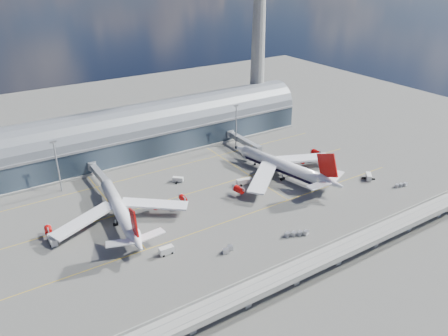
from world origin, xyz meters
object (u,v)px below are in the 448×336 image
floodlight_mast_right (236,125)px  service_truck_2 (244,181)px  service_truck_0 (52,240)px  service_truck_3 (369,177)px  airliner_left (120,211)px  cargo_train_1 (297,234)px  service_truck_4 (265,167)px  floodlight_mast_left (57,165)px  cargo_train_2 (401,185)px  airliner_right (283,166)px  service_truck_5 (178,179)px  service_truck_1 (166,251)px  control_tower (258,44)px  cargo_train_0 (228,250)px

floodlight_mast_right → service_truck_2: floodlight_mast_right is taller
service_truck_0 → service_truck_3: (146.47, -29.06, -0.05)m
airliner_left → cargo_train_1: bearing=-33.9°
service_truck_0 → service_truck_4: (109.30, 7.78, 0.10)m
floodlight_mast_right → cargo_train_1: 94.59m
floodlight_mast_left → cargo_train_2: floodlight_mast_left is taller
airliner_left → cargo_train_2: 132.85m
airliner_right → cargo_train_2: size_ratio=9.34×
service_truck_0 → service_truck_5: size_ratio=1.39×
service_truck_1 → service_truck_3: (112.18, 1.18, -0.07)m
airliner_right → service_truck_5: airliner_right is taller
service_truck_4 → cargo_train_1: 60.80m
airliner_left → service_truck_4: size_ratio=10.16×
airliner_left → service_truck_3: (118.47, -29.04, -3.98)m
control_tower → service_truck_4: control_tower is taller
airliner_left → service_truck_2: airliner_left is taller
airliner_left → service_truck_1: (6.29, -30.22, -3.90)m
service_truck_1 → service_truck_4: bearing=-61.9°
service_truck_2 → service_truck_3: size_ratio=1.34×
floodlight_mast_left → service_truck_2: (77.32, -41.01, -12.16)m
airliner_left → floodlight_mast_left: bearing=115.3°
floodlight_mast_left → service_truck_5: (50.95, -21.35, -12.34)m
service_truck_0 → cargo_train_0: service_truck_0 is taller
service_truck_3 → airliner_right: bearing=-174.2°
service_truck_4 → cargo_train_0: size_ratio=1.12×
airliner_left → service_truck_4: airliner_left is taller
floodlight_mast_left → service_truck_0: bearing=-108.5°
floodlight_mast_right → airliner_left: bearing=-154.2°
floodlight_mast_right → service_truck_2: 48.41m
airliner_left → service_truck_0: 28.27m
airliner_right → service_truck_3: bearing=-48.8°
service_truck_1 → cargo_train_2: (119.37, -12.64, -0.75)m
floodlight_mast_right → cargo_train_1: size_ratio=2.55×
control_tower → floodlight_mast_right: (-35.00, -28.00, -38.00)m
floodlight_mast_right → service_truck_3: size_ratio=4.26×
service_truck_5 → floodlight_mast_left: bearing=108.3°
service_truck_3 → control_tower: bearing=131.4°
service_truck_4 → service_truck_5: 46.13m
control_tower → service_truck_1: 159.90m
service_truck_3 → service_truck_0: bearing=-148.4°
service_truck_0 → control_tower: bearing=23.7°
floodlight_mast_left → service_truck_1: size_ratio=4.74×
service_truck_4 → service_truck_5: size_ratio=1.18×
service_truck_0 → cargo_train_2: 159.53m
airliner_left → airliner_right: bearing=4.2°
floodlight_mast_right → airliner_left: floodlight_mast_right is taller
control_tower → floodlight_mast_left: bearing=-168.3°
service_truck_3 → cargo_train_0: 92.89m
service_truck_4 → cargo_train_2: size_ratio=0.86×
service_truck_4 → service_truck_2: bearing=-134.8°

